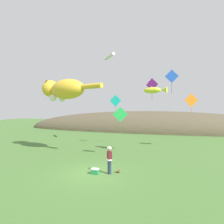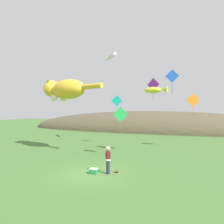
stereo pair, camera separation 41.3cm
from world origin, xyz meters
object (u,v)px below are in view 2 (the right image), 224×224
Objects in this scene: festival_attendant at (108,159)px; kite_diamond_violet at (153,85)px; kite_fish_windsock at (155,90)px; kite_giant_cat at (65,90)px; kite_diamond_blue at (172,76)px; kite_diamond_green at (120,115)px; kite_diamond_orange at (193,100)px; kite_diamond_teal at (117,101)px; kite_tube_streamer at (111,56)px; picnic_cooler at (94,171)px; kite_spool at (117,171)px.

kite_diamond_violet reaches higher than festival_attendant.
kite_fish_windsock is 3.17m from kite_diamond_violet.
kite_giant_cat is 10.29m from kite_diamond_blue.
kite_diamond_green is at bearing -116.27° from kite_diamond_violet.
kite_diamond_green is 8.47m from kite_diamond_orange.
kite_giant_cat reaches higher than kite_fish_windsock.
kite_diamond_teal is at bearing 104.62° from festival_attendant.
kite_diamond_blue is at bearing 0.53° from kite_giant_cat.
kite_diamond_orange reaches higher than kite_diamond_green.
kite_diamond_green is at bearing -68.96° from kite_diamond_teal.
kite_fish_windsock is 0.97× the size of kite_tube_streamer.
picnic_cooler is 0.22× the size of kite_tube_streamer.
picnic_cooler is 0.07× the size of kite_giant_cat.
festival_attendant is 0.79× the size of kite_diamond_green.
kite_giant_cat reaches higher than kite_diamond_green.
kite_diamond_blue is 0.89× the size of kite_diamond_teal.
kite_diamond_teal is 8.24m from kite_diamond_orange.
festival_attendant is 0.81× the size of kite_fish_windsock.
kite_diamond_violet reaches higher than kite_diamond_orange.
kite_giant_cat is 3.10× the size of kite_diamond_orange.
kite_diamond_teal is (-1.70, 10.24, 5.00)m from picnic_cooler.
kite_diamond_violet is (8.19, 4.00, 0.63)m from kite_giant_cat.
picnic_cooler is at bearing -160.37° from festival_attendant.
kite_diamond_teal is at bearing 51.11° from kite_giant_cat.
kite_diamond_blue reaches higher than kite_giant_cat.
kite_giant_cat reaches higher than kite_diamond_orange.
kite_giant_cat reaches higher than kite_spool.
kite_giant_cat is 8.84m from kite_fish_windsock.
kite_fish_windsock is at bearing -129.37° from kite_diamond_orange.
kite_diamond_teal is (-3.06, 9.51, 5.06)m from kite_spool.
kite_diamond_violet reaches higher than kite_diamond_teal.
kite_tube_streamer is (-4.00, 10.11, 10.44)m from kite_spool.
kite_spool is 0.11× the size of kite_fish_windsock.
festival_attendant is at bearing -139.23° from kite_spool.
kite_diamond_orange is (6.54, 10.51, 4.97)m from picnic_cooler.
kite_fish_windsock reaches higher than kite_diamond_teal.
kite_tube_streamer is at bearing 103.70° from picnic_cooler.
kite_diamond_blue is (4.66, 5.50, 6.78)m from picnic_cooler.
kite_fish_windsock is (2.29, 6.09, 4.99)m from festival_attendant.
kite_diamond_blue is at bearing 55.35° from kite_spool.
kite_diamond_blue reaches higher than kite_diamond_teal.
picnic_cooler is 9.18m from kite_fish_windsock.
kite_diamond_blue reaches higher than kite_diamond_orange.
kite_tube_streamer is (-2.64, 10.83, 10.38)m from picnic_cooler.
kite_diamond_orange is at bearing 1.84° from kite_diamond_teal.
kite_diamond_blue is at bearing 49.71° from picnic_cooler.
kite_giant_cat is 3.29× the size of kite_diamond_green.
kite_diamond_violet is at bearing 79.40° from festival_attendant.
kite_giant_cat is at bearing 175.05° from kite_diamond_green.
picnic_cooler is at bearing -130.29° from kite_diamond_blue.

